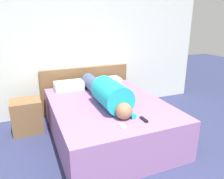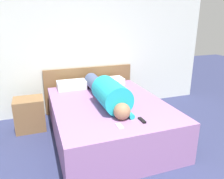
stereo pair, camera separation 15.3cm
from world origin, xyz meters
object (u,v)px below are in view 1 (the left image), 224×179
(pillow_second, at_px, (108,81))
(cell_phone, at_px, (122,126))
(pillow_near_headboard, at_px, (69,85))
(tv_remote, at_px, (144,119))
(person_lying, at_px, (107,92))
(nightstand, at_px, (27,116))
(bed, at_px, (108,120))

(pillow_second, bearing_deg, cell_phone, -105.93)
(pillow_near_headboard, bearing_deg, cell_phone, -80.48)
(pillow_near_headboard, distance_m, pillow_second, 0.74)
(tv_remote, bearing_deg, person_lying, 106.30)
(nightstand, bearing_deg, cell_phone, -54.81)
(pillow_near_headboard, height_order, pillow_second, pillow_near_headboard)
(bed, bearing_deg, pillow_near_headboard, 115.04)
(person_lying, bearing_deg, nightstand, 148.33)
(pillow_second, bearing_deg, bed, -111.40)
(bed, relative_size, tv_remote, 13.81)
(pillow_near_headboard, distance_m, cell_phone, 1.65)
(nightstand, height_order, pillow_near_headboard, pillow_near_headboard)
(pillow_near_headboard, distance_m, tv_remote, 1.70)
(bed, height_order, nightstand, bed)
(bed, relative_size, person_lying, 1.27)
(nightstand, bearing_deg, tv_remote, -46.69)
(bed, xyz_separation_m, nightstand, (-1.15, 0.67, -0.02))
(person_lying, distance_m, pillow_near_headboard, 0.96)
(person_lying, xyz_separation_m, cell_phone, (-0.10, -0.75, -0.16))
(bed, height_order, pillow_second, pillow_second)
(bed, bearing_deg, person_lying, -151.58)
(nightstand, xyz_separation_m, pillow_near_headboard, (0.75, 0.18, 0.38))
(tv_remote, bearing_deg, bed, 103.96)
(tv_remote, height_order, cell_phone, tv_remote)
(nightstand, height_order, cell_phone, cell_phone)
(nightstand, bearing_deg, pillow_second, 7.08)
(cell_phone, bearing_deg, tv_remote, 6.21)
(bed, distance_m, nightstand, 1.33)
(pillow_near_headboard, bearing_deg, bed, -64.96)
(nightstand, relative_size, cell_phone, 4.15)
(bed, xyz_separation_m, person_lying, (-0.03, -0.02, 0.45))
(bed, height_order, pillow_near_headboard, pillow_near_headboard)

